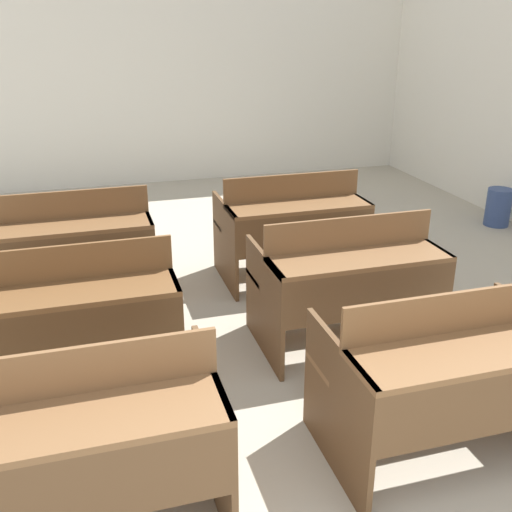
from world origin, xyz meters
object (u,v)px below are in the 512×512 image
object	(u,v)px
bench_second_right	(347,279)
bench_third_left	(74,246)
bench_front_left	(81,440)
bench_second_left	(76,314)
wastepaper_bin	(498,207)
bench_front_right	(447,372)
bench_third_right	(291,225)

from	to	relation	value
bench_second_right	bench_third_left	world-z (taller)	same
bench_front_left	bench_second_left	size ratio (longest dim) A/B	1.00
bench_second_right	bench_second_left	bearing A→B (deg)	-179.60
bench_front_left	bench_second_left	world-z (taller)	same
wastepaper_bin	bench_second_left	bearing A→B (deg)	-157.00
bench_front_right	bench_second_right	size ratio (longest dim) A/B	1.00
wastepaper_bin	bench_front_left	bearing A→B (deg)	-145.23
bench_second_right	bench_third_right	size ratio (longest dim) A/B	1.00
bench_second_right	bench_third_right	bearing A→B (deg)	89.01
wastepaper_bin	bench_third_left	bearing A→B (deg)	-171.11
bench_front_right	bench_third_right	bearing A→B (deg)	89.59
bench_front_left	bench_front_right	distance (m)	1.68
bench_second_right	bench_front_left	bearing A→B (deg)	-145.64
bench_front_left	bench_third_right	world-z (taller)	same
bench_front_left	bench_third_right	size ratio (longest dim) A/B	1.00
bench_second_left	bench_third_right	world-z (taller)	same
bench_second_left	bench_second_right	distance (m)	1.68
bench_front_right	bench_second_left	world-z (taller)	same
bench_front_right	bench_second_left	size ratio (longest dim) A/B	1.00
bench_third_right	bench_second_left	bearing A→B (deg)	-146.34
bench_second_left	wastepaper_bin	size ratio (longest dim) A/B	2.89
bench_second_left	bench_third_right	xyz separation A→B (m)	(1.70, 1.13, 0.00)
bench_second_left	bench_front_right	bearing A→B (deg)	-33.65
bench_front_left	bench_second_right	distance (m)	2.03
bench_third_left	bench_front_right	bearing A→B (deg)	-53.20
bench_second_left	bench_third_left	distance (m)	1.13
bench_second_right	bench_third_left	distance (m)	2.01
bench_third_left	wastepaper_bin	world-z (taller)	bench_third_left
bench_second_left	wastepaper_bin	bearing A→B (deg)	23.00
bench_front_left	bench_third_left	bearing A→B (deg)	90.04
bench_front_right	bench_second_left	bearing A→B (deg)	146.35
bench_third_left	bench_third_right	distance (m)	1.70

